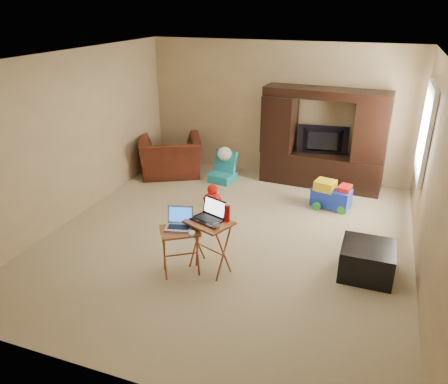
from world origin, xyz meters
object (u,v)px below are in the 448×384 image
at_px(recliner, 170,156).
at_px(child_rocker, 222,167).
at_px(ottoman, 367,260).
at_px(tray_table_left, 181,252).
at_px(entertainment_center, 323,139).
at_px(laptop_left, 178,219).
at_px(television, 323,141).
at_px(tray_table_right, 210,246).
at_px(mouse_left, 192,233).
at_px(mouse_right, 216,226).
at_px(plush_toy, 213,195).
at_px(push_toy, 331,194).
at_px(laptop_right, 207,211).
at_px(water_bottle, 227,213).

relative_size(recliner, child_rocker, 2.02).
height_order(ottoman, tray_table_left, tray_table_left).
xyz_separation_m(entertainment_center, laptop_left, (-1.20, -3.45, -0.16)).
bearing_deg(television, entertainment_center, -97.28).
relative_size(tray_table_right, mouse_left, 5.55).
bearing_deg(mouse_left, television, 74.46).
distance_m(television, mouse_right, 3.48).
relative_size(recliner, mouse_left, 9.33).
height_order(television, plush_toy, television).
relative_size(child_rocker, tray_table_left, 0.94).
bearing_deg(child_rocker, push_toy, -2.85).
bearing_deg(tray_table_right, push_toy, 85.65).
xyz_separation_m(recliner, mouse_right, (2.07, -2.94, 0.34)).
height_order(laptop_right, water_bottle, laptop_right).
bearing_deg(push_toy, recliner, -176.28).
relative_size(tray_table_left, laptop_right, 1.70).
distance_m(entertainment_center, laptop_left, 3.66).
bearing_deg(laptop_right, laptop_left, -128.05).
bearing_deg(water_bottle, mouse_right, -109.29).
relative_size(entertainment_center, water_bottle, 10.26).
bearing_deg(laptop_right, mouse_right, -18.26).
xyz_separation_m(entertainment_center, laptop_right, (-0.91, -3.28, -0.08)).
xyz_separation_m(push_toy, ottoman, (0.67, -1.82, -0.03)).
height_order(ottoman, laptop_right, laptop_right).
xyz_separation_m(push_toy, laptop_right, (-1.23, -2.35, 0.57)).
bearing_deg(laptop_right, child_rocker, 127.80).
bearing_deg(tray_table_right, recliner, 146.91).
height_order(recliner, tray_table_right, recliner).
bearing_deg(entertainment_center, tray_table_right, -101.64).
bearing_deg(plush_toy, push_toy, 17.10).
xyz_separation_m(plush_toy, tray_table_right, (0.67, -1.80, 0.16)).
height_order(child_rocker, ottoman, child_rocker).
bearing_deg(laptop_left, plush_toy, 85.69).
height_order(tray_table_left, mouse_left, mouse_left).
height_order(plush_toy, mouse_right, mouse_right).
bearing_deg(child_rocker, laptop_left, -70.20).
distance_m(ottoman, tray_table_left, 2.29).
bearing_deg(child_rocker, mouse_left, -66.61).
bearing_deg(water_bottle, laptop_left, -156.21).
xyz_separation_m(television, mouse_right, (-0.74, -3.40, -0.13)).
relative_size(plush_toy, tray_table_right, 0.54).
bearing_deg(ottoman, tray_table_left, -161.08).
bearing_deg(tray_table_left, child_rocker, 67.84).
bearing_deg(water_bottle, mouse_left, -133.30).
distance_m(tray_table_left, water_bottle, 0.75).
bearing_deg(child_rocker, laptop_right, -63.85).
relative_size(recliner, tray_table_right, 1.68).
bearing_deg(television, tray_table_left, 64.02).
xyz_separation_m(recliner, mouse_left, (1.82, -3.08, 0.26)).
height_order(recliner, child_rocker, recliner).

